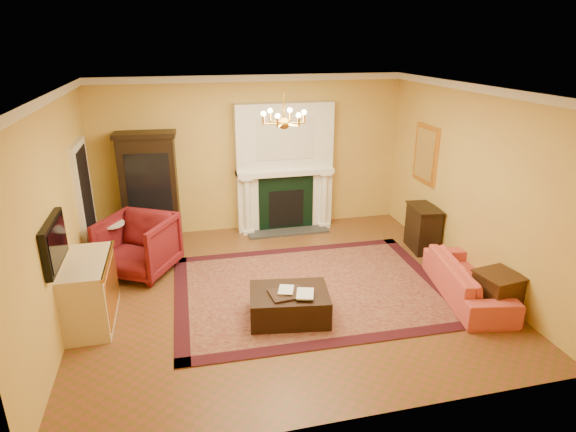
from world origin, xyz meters
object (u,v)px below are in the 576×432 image
object	(u,v)px
console_table	(423,229)
leather_ottoman	(289,305)
china_cabinet	(150,190)
pedestal_table	(113,242)
coral_sofa	(469,274)
end_table	(497,295)
wingback_armchair	(138,243)
commode	(89,291)

from	to	relation	value
console_table	leather_ottoman	distance (m)	3.36
china_cabinet	console_table	world-z (taller)	china_cabinet
pedestal_table	coral_sofa	xyz separation A→B (m)	(5.19, -2.26, -0.09)
coral_sofa	end_table	distance (m)	0.52
console_table	pedestal_table	bearing A→B (deg)	-179.21
end_table	console_table	distance (m)	2.24
console_table	china_cabinet	bearing A→B (deg)	168.02
leather_ottoman	wingback_armchair	bearing A→B (deg)	145.83
pedestal_table	commode	distance (m)	1.65
wingback_armchair	console_table	distance (m)	4.95
pedestal_table	end_table	world-z (taller)	pedestal_table
end_table	leather_ottoman	distance (m)	2.89
china_cabinet	console_table	xyz separation A→B (m)	(4.74, -1.57, -0.60)
commode	coral_sofa	distance (m)	5.36
china_cabinet	commode	bearing A→B (deg)	-101.63
console_table	commode	bearing A→B (deg)	-162.11
commode	console_table	size ratio (longest dim) A/B	1.53
console_table	leather_ottoman	xyz separation A→B (m)	(-2.89, -1.69, -0.18)
coral_sofa	end_table	xyz separation A→B (m)	(0.12, -0.50, -0.08)
wingback_armchair	coral_sofa	size ratio (longest dim) A/B	0.56
commode	end_table	size ratio (longest dim) A/B	2.08
commode	wingback_armchair	bearing A→B (deg)	67.20
end_table	leather_ottoman	size ratio (longest dim) A/B	0.55
end_table	console_table	size ratio (longest dim) A/B	0.74
console_table	leather_ottoman	bearing A→B (deg)	-143.31
wingback_armchair	console_table	xyz separation A→B (m)	(4.94, -0.21, -0.14)
wingback_armchair	end_table	world-z (taller)	wingback_armchair
coral_sofa	leather_ottoman	world-z (taller)	coral_sofa
china_cabinet	wingback_armchair	bearing A→B (deg)	-94.03
wingback_armchair	leather_ottoman	bearing A→B (deg)	-13.26
leather_ottoman	pedestal_table	bearing A→B (deg)	146.89
commode	end_table	world-z (taller)	commode
coral_sofa	china_cabinet	bearing A→B (deg)	64.56
china_cabinet	commode	world-z (taller)	china_cabinet
china_cabinet	wingback_armchair	size ratio (longest dim) A/B	1.86
coral_sofa	wingback_armchair	bearing A→B (deg)	78.26
coral_sofa	commode	bearing A→B (deg)	93.96
wingback_armchair	end_table	distance (m)	5.47
commode	leather_ottoman	world-z (taller)	commode
wingback_armchair	coral_sofa	world-z (taller)	wingback_armchair
coral_sofa	pedestal_table	bearing A→B (deg)	76.97
china_cabinet	console_table	bearing A→B (deg)	-14.14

